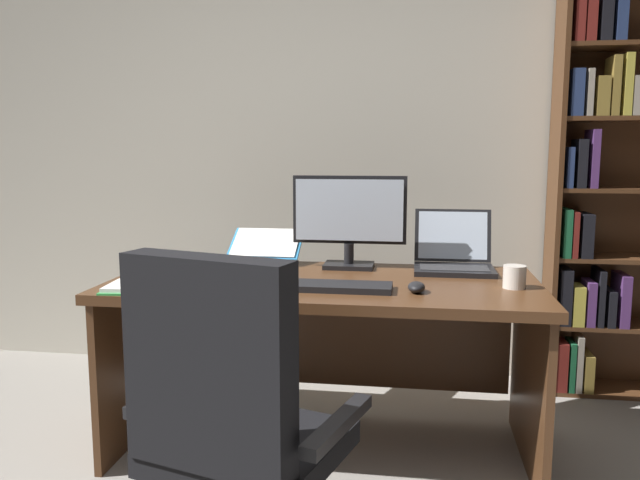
{
  "coord_description": "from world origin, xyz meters",
  "views": [
    {
      "loc": [
        0.27,
        -1.18,
        1.25
      ],
      "look_at": [
        -0.1,
        1.27,
        0.9
      ],
      "focal_mm": 35.44,
      "sensor_mm": 36.0,
      "label": 1
    }
  ],
  "objects_px": {
    "laptop": "(453,258)",
    "notepad": "(275,278)",
    "computer_mouse": "(416,287)",
    "open_binder": "(174,284)",
    "office_chair": "(235,449)",
    "pen": "(279,276)",
    "keyboard": "(336,287)",
    "desk": "(327,320)",
    "monitor": "(349,221)",
    "bookshelf": "(614,192)",
    "coffee_mug": "(514,277)",
    "reading_stand_with_book": "(265,247)"
  },
  "relations": [
    {
      "from": "monitor",
      "to": "reading_stand_with_book",
      "type": "bearing_deg",
      "value": 171.18
    },
    {
      "from": "desk",
      "to": "open_binder",
      "type": "height_order",
      "value": "open_binder"
    },
    {
      "from": "monitor",
      "to": "pen",
      "type": "height_order",
      "value": "monitor"
    },
    {
      "from": "open_binder",
      "to": "reading_stand_with_book",
      "type": "bearing_deg",
      "value": 64.21
    },
    {
      "from": "monitor",
      "to": "keyboard",
      "type": "bearing_deg",
      "value": -90.0
    },
    {
      "from": "keyboard",
      "to": "office_chair",
      "type": "bearing_deg",
      "value": -105.66
    },
    {
      "from": "notepad",
      "to": "desk",
      "type": "bearing_deg",
      "value": 26.11
    },
    {
      "from": "computer_mouse",
      "to": "reading_stand_with_book",
      "type": "relative_size",
      "value": 0.31
    },
    {
      "from": "office_chair",
      "to": "monitor",
      "type": "distance_m",
      "value": 1.29
    },
    {
      "from": "office_chair",
      "to": "keyboard",
      "type": "relative_size",
      "value": 2.35
    },
    {
      "from": "bookshelf",
      "to": "computer_mouse",
      "type": "height_order",
      "value": "bookshelf"
    },
    {
      "from": "monitor",
      "to": "coffee_mug",
      "type": "xyz_separation_m",
      "value": [
        0.67,
        -0.33,
        -0.17
      ]
    },
    {
      "from": "monitor",
      "to": "open_binder",
      "type": "relative_size",
      "value": 1.01
    },
    {
      "from": "office_chair",
      "to": "open_binder",
      "type": "xyz_separation_m",
      "value": [
        -0.43,
        0.66,
        0.32
      ]
    },
    {
      "from": "monitor",
      "to": "notepad",
      "type": "relative_size",
      "value": 2.41
    },
    {
      "from": "monitor",
      "to": "coffee_mug",
      "type": "relative_size",
      "value": 5.77
    },
    {
      "from": "notepad",
      "to": "coffee_mug",
      "type": "bearing_deg",
      "value": -1.71
    },
    {
      "from": "computer_mouse",
      "to": "reading_stand_with_book",
      "type": "xyz_separation_m",
      "value": [
        -0.7,
        0.52,
        0.06
      ]
    },
    {
      "from": "office_chair",
      "to": "computer_mouse",
      "type": "bearing_deg",
      "value": 71.38
    },
    {
      "from": "keyboard",
      "to": "pen",
      "type": "bearing_deg",
      "value": 148.22
    },
    {
      "from": "desk",
      "to": "reading_stand_with_book",
      "type": "relative_size",
      "value": 5.15
    },
    {
      "from": "office_chair",
      "to": "computer_mouse",
      "type": "height_order",
      "value": "office_chair"
    },
    {
      "from": "laptop",
      "to": "coffee_mug",
      "type": "bearing_deg",
      "value": -58.22
    },
    {
      "from": "desk",
      "to": "pen",
      "type": "distance_m",
      "value": 0.29
    },
    {
      "from": "computer_mouse",
      "to": "open_binder",
      "type": "height_order",
      "value": "computer_mouse"
    },
    {
      "from": "laptop",
      "to": "notepad",
      "type": "relative_size",
      "value": 1.62
    },
    {
      "from": "computer_mouse",
      "to": "reading_stand_with_book",
      "type": "height_order",
      "value": "reading_stand_with_book"
    },
    {
      "from": "desk",
      "to": "computer_mouse",
      "type": "height_order",
      "value": "computer_mouse"
    },
    {
      "from": "office_chair",
      "to": "laptop",
      "type": "height_order",
      "value": "office_chair"
    },
    {
      "from": "monitor",
      "to": "pen",
      "type": "distance_m",
      "value": 0.44
    },
    {
      "from": "office_chair",
      "to": "desk",
      "type": "bearing_deg",
      "value": 99.07
    },
    {
      "from": "keyboard",
      "to": "open_binder",
      "type": "height_order",
      "value": "same"
    },
    {
      "from": "coffee_mug",
      "to": "notepad",
      "type": "bearing_deg",
      "value": 178.29
    },
    {
      "from": "monitor",
      "to": "computer_mouse",
      "type": "height_order",
      "value": "monitor"
    },
    {
      "from": "office_chair",
      "to": "pen",
      "type": "distance_m",
      "value": 0.92
    },
    {
      "from": "desk",
      "to": "monitor",
      "type": "relative_size",
      "value": 3.4
    },
    {
      "from": "bookshelf",
      "to": "coffee_mug",
      "type": "height_order",
      "value": "bookshelf"
    },
    {
      "from": "notepad",
      "to": "pen",
      "type": "bearing_deg",
      "value": 0.0
    },
    {
      "from": "desk",
      "to": "coffee_mug",
      "type": "bearing_deg",
      "value": -9.77
    },
    {
      "from": "desk",
      "to": "pen",
      "type": "xyz_separation_m",
      "value": [
        -0.18,
        -0.1,
        0.2
      ]
    },
    {
      "from": "desk",
      "to": "reading_stand_with_book",
      "type": "bearing_deg",
      "value": 141.35
    },
    {
      "from": "monitor",
      "to": "reading_stand_with_book",
      "type": "xyz_separation_m",
      "value": [
        -0.4,
        0.06,
        -0.13
      ]
    },
    {
      "from": "keyboard",
      "to": "reading_stand_with_book",
      "type": "bearing_deg",
      "value": 127.6
    },
    {
      "from": "bookshelf",
      "to": "pen",
      "type": "height_order",
      "value": "bookshelf"
    },
    {
      "from": "office_chair",
      "to": "coffee_mug",
      "type": "relative_size",
      "value": 11.2
    },
    {
      "from": "office_chair",
      "to": "notepad",
      "type": "height_order",
      "value": "office_chair"
    },
    {
      "from": "computer_mouse",
      "to": "reading_stand_with_book",
      "type": "bearing_deg",
      "value": 143.39
    },
    {
      "from": "computer_mouse",
      "to": "notepad",
      "type": "xyz_separation_m",
      "value": [
        -0.57,
        0.16,
        -0.02
      ]
    },
    {
      "from": "desk",
      "to": "laptop",
      "type": "height_order",
      "value": "laptop"
    },
    {
      "from": "notepad",
      "to": "laptop",
      "type": "bearing_deg",
      "value": 22.91
    }
  ]
}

